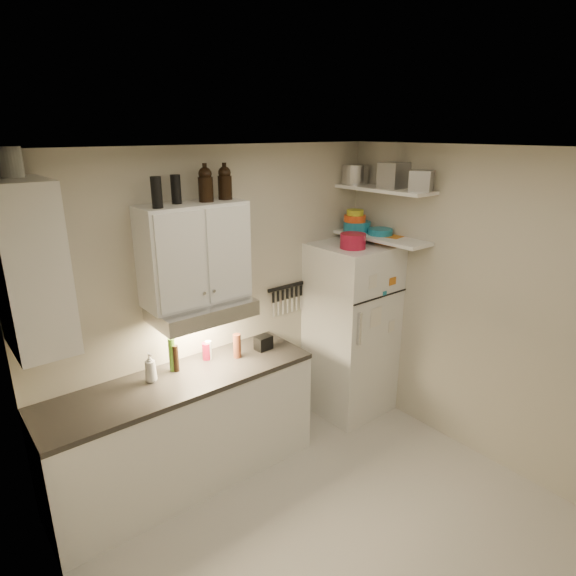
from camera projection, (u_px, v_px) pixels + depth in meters
floor at (341, 538)px, 3.36m from camera, size 3.20×3.00×0.02m
ceiling at (358, 149)px, 2.54m from camera, size 3.20×3.00×0.02m
back_wall at (220, 304)px, 4.07m from camera, size 3.20×0.02×2.60m
left_wall at (75, 486)px, 1.99m from camera, size 0.02×3.00×2.60m
right_wall at (487, 311)px, 3.91m from camera, size 0.02×3.00×2.60m
base_cabinet at (185, 432)px, 3.78m from camera, size 2.10×0.60×0.88m
countertop at (181, 380)px, 3.64m from camera, size 2.10×0.62×0.04m
upper_cabinet at (194, 253)px, 3.60m from camera, size 0.80×0.33×0.75m
side_cabinet at (29, 267)px, 2.78m from camera, size 0.33×0.55×1.00m
range_hood at (202, 310)px, 3.69m from camera, size 0.76×0.46×0.12m
fridge at (351, 329)px, 4.70m from camera, size 0.70×0.68×1.70m
shelf_hi at (384, 189)px, 4.29m from camera, size 0.30×0.95×0.03m
shelf_lo at (381, 238)px, 4.43m from camera, size 0.30×0.95×0.03m
knife_strip at (286, 287)px, 4.46m from camera, size 0.42×0.02×0.03m
dutch_oven at (353, 241)px, 4.27m from camera, size 0.30×0.30×0.13m
book_stack at (390, 240)px, 4.44m from camera, size 0.21×0.25×0.08m
spice_jar at (362, 239)px, 4.44m from camera, size 0.06×0.06×0.09m
stock_pot at (355, 174)px, 4.53m from camera, size 0.33×0.33×0.18m
tin_a at (394, 175)px, 4.21m from camera, size 0.23×0.21×0.22m
tin_b at (421, 181)px, 3.99m from camera, size 0.23×0.23×0.17m
bowl_teal at (357, 227)px, 4.59m from camera, size 0.26×0.26×0.10m
bowl_orange at (355, 218)px, 4.54m from camera, size 0.21×0.21×0.06m
bowl_yellow at (355, 212)px, 4.53m from camera, size 0.16×0.16×0.05m
plates at (380, 232)px, 4.47m from camera, size 0.30×0.30×0.06m
growler_a at (205, 184)px, 3.51m from camera, size 0.12×0.12×0.26m
growler_b at (225, 182)px, 3.63m from camera, size 0.14×0.14×0.25m
thermos_a at (176, 189)px, 3.42m from camera, size 0.09×0.09×0.21m
thermos_b at (157, 192)px, 3.22m from camera, size 0.08×0.08×0.21m
side_jar at (11, 162)px, 2.68m from camera, size 0.15×0.15×0.17m
soap_bottle at (150, 366)px, 3.55m from camera, size 0.11×0.11×0.26m
pepper_mill at (237, 346)px, 3.94m from camera, size 0.08×0.08×0.20m
oil_bottle at (172, 355)px, 3.71m from camera, size 0.07×0.07×0.27m
vinegar_bottle at (176, 358)px, 3.71m from camera, size 0.05×0.05×0.22m
clear_bottle at (208, 350)px, 3.91m from camera, size 0.06×0.06×0.16m
red_jar at (207, 351)px, 3.91m from camera, size 0.09×0.09×0.14m
caddy at (263, 343)px, 4.10m from camera, size 0.15×0.11×0.12m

